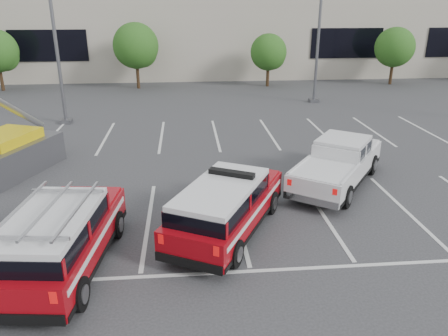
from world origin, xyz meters
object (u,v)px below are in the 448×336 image
object	(u,v)px
tree_mid_left	(137,47)
light_pole_left	(53,23)
fire_chief_suv	(226,210)
convention_building	(200,18)
ladder_suv	(61,243)
tree_mid_right	(269,53)
white_pickup	(338,167)
tree_right	(395,49)
light_pole_mid	(320,19)
utility_rig	(4,155)

from	to	relation	value
tree_mid_left	light_pole_left	xyz separation A→B (m)	(-3.09, -10.05, 2.14)
tree_mid_left	fire_chief_suv	world-z (taller)	tree_mid_left
light_pole_left	convention_building	bearing A→B (deg)	67.61
tree_mid_left	fire_chief_suv	distance (m)	23.45
light_pole_left	ladder_suv	distance (m)	15.41
tree_mid_right	convention_building	bearing A→B (deg)	116.57
white_pickup	ladder_suv	bearing A→B (deg)	-114.97
tree_mid_left	ladder_suv	size ratio (longest dim) A/B	0.96
tree_mid_left	white_pickup	world-z (taller)	tree_mid_left
tree_right	white_pickup	world-z (taller)	tree_right
tree_mid_left	light_pole_mid	xyz separation A→B (m)	(11.91, -6.05, 2.14)
fire_chief_suv	ladder_suv	world-z (taller)	ladder_suv
light_pole_left	tree_mid_right	bearing A→B (deg)	37.50
convention_building	tree_mid_left	size ratio (longest dim) A/B	12.38
convention_building	fire_chief_suv	xyz separation A→B (m)	(-0.60, -32.72, -4.00)
fire_chief_suv	utility_rig	distance (m)	9.81
ladder_suv	convention_building	bearing A→B (deg)	88.80
white_pickup	ladder_suv	size ratio (longest dim) A/B	1.07
ladder_suv	fire_chief_suv	bearing A→B (deg)	26.65
convention_building	white_pickup	xyz separation A→B (m)	(3.73, -29.52, -4.07)
tree_right	light_pole_mid	size ratio (longest dim) A/B	0.43
convention_building	light_pole_mid	xyz separation A→B (m)	(6.82, -15.86, 0.47)
convention_building	light_pole_mid	distance (m)	17.27
tree_right	light_pole_mid	distance (m)	10.38
light_pole_left	utility_rig	world-z (taller)	light_pole_left
convention_building	tree_mid_left	distance (m)	11.19
fire_chief_suv	ladder_suv	xyz separation A→B (m)	(-4.16, -1.51, 0.05)
tree_mid_right	utility_rig	distance (m)	22.14
light_pole_left	fire_chief_suv	xyz separation A→B (m)	(7.58, -12.86, -4.47)
convention_building	tree_mid_left	bearing A→B (deg)	-117.40
tree_mid_left	utility_rig	distance (m)	17.90
tree_mid_left	white_pickup	xyz separation A→B (m)	(8.82, -19.70, -2.39)
tree_right	utility_rig	distance (m)	29.39
tree_right	white_pickup	size ratio (longest dim) A/B	0.82
utility_rig	light_pole_mid	bearing A→B (deg)	57.40
tree_mid_left	fire_chief_suv	size ratio (longest dim) A/B	0.92
tree_mid_right	ladder_suv	distance (m)	26.32
fire_chief_suv	ladder_suv	size ratio (longest dim) A/B	1.04
ladder_suv	utility_rig	distance (m)	8.06
utility_rig	fire_chief_suv	bearing A→B (deg)	-13.05
light_pole_left	light_pole_mid	bearing A→B (deg)	14.93
light_pole_left	light_pole_mid	world-z (taller)	same
tree_mid_right	light_pole_mid	bearing A→B (deg)	-72.48
light_pole_left	white_pickup	xyz separation A→B (m)	(11.92, -9.65, -4.54)
light_pole_left	utility_rig	xyz separation A→B (m)	(-0.52, -7.33, -4.49)
light_pole_mid	white_pickup	world-z (taller)	light_pole_mid
tree_mid_right	fire_chief_suv	world-z (taller)	tree_mid_right
convention_building	white_pickup	distance (m)	30.03
white_pickup	fire_chief_suv	bearing A→B (deg)	-107.53
convention_building	fire_chief_suv	distance (m)	32.97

